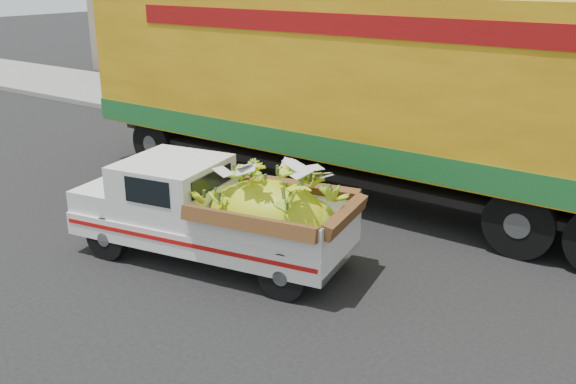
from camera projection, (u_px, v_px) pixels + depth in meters
The scene contains 6 objects.
ground at pixel (181, 265), 9.63m from camera, with size 100.00×100.00×0.00m, color black.
curb at pixel (389, 158), 14.76m from camera, with size 60.00×0.25×0.15m, color gray.
sidewalk at pixel (427, 140), 16.37m from camera, with size 60.00×4.00×0.14m, color gray.
building_left at pixel (302, 15), 24.50m from camera, with size 18.00×6.00×5.00m, color gray.
pickup_truck at pixel (230, 214), 9.44m from camera, with size 4.45×2.29×1.49m.
semi_trailer at pixel (358, 87), 11.92m from camera, with size 12.00×2.54×3.80m.
Camera 1 is at (6.42, -6.13, 4.22)m, focal length 40.00 mm.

